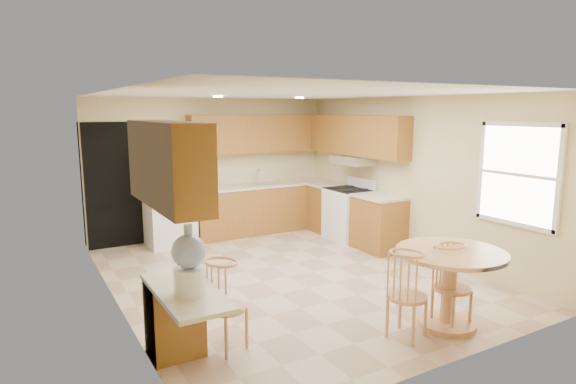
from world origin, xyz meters
TOP-DOWN VIEW (x-y plane):
  - floor at (0.00, 0.00)m, footprint 5.50×5.50m
  - ceiling at (0.00, 0.00)m, footprint 4.50×5.50m
  - wall_back at (0.00, 2.75)m, footprint 4.50×0.02m
  - wall_front at (0.00, -2.75)m, footprint 4.50×0.02m
  - wall_left at (-2.25, 0.00)m, footprint 0.02×5.50m
  - wall_right at (2.25, 0.00)m, footprint 0.02×5.50m
  - doorway at (-1.75, 2.73)m, footprint 0.90×0.02m
  - base_cab_back at (0.88, 2.45)m, footprint 2.75×0.60m
  - counter_back at (0.88, 2.45)m, footprint 2.75×0.63m
  - base_cab_right_a at (1.95, 1.85)m, footprint 0.60×0.59m
  - counter_right_a at (1.95, 1.85)m, footprint 0.63×0.59m
  - base_cab_right_b at (1.95, 0.40)m, footprint 0.60×0.80m
  - counter_right_b at (1.95, 0.40)m, footprint 0.63×0.80m
  - upper_cab_back at (0.88, 2.58)m, footprint 2.75×0.33m
  - upper_cab_right at (2.08, 1.21)m, footprint 0.33×2.42m
  - upper_cab_left at (-2.08, -1.60)m, footprint 0.33×1.40m
  - sink at (0.85, 2.45)m, footprint 0.78×0.44m
  - range_hood at (2.00, 1.18)m, footprint 0.50×0.76m
  - desk_pedestal at (-2.00, -1.32)m, footprint 0.48×0.42m
  - desk_top at (-2.00, -1.70)m, footprint 0.50×1.20m
  - window at (2.23, -1.85)m, footprint 0.06×1.12m
  - can_light_a at (-0.50, 1.20)m, footprint 0.14×0.14m
  - can_light_b at (0.90, 1.20)m, footprint 0.14×0.14m
  - refrigerator at (-0.95, 2.40)m, footprint 0.76×0.74m
  - stove at (1.92, 1.18)m, footprint 0.65×0.76m
  - dining_table at (0.69, -2.20)m, footprint 1.14×1.14m
  - chair_table_a at (0.14, -2.24)m, footprint 0.40×0.51m
  - chair_table_b at (0.74, -2.28)m, footprint 0.39×0.39m
  - chair_desk at (-1.55, -1.56)m, footprint 0.39×0.51m
  - water_crock at (-2.00, -1.81)m, footprint 0.29×0.29m

SIDE VIEW (x-z plane):
  - floor at x=0.00m, z-range 0.00..0.00m
  - desk_pedestal at x=-2.00m, z-range 0.00..0.72m
  - base_cab_back at x=0.88m, z-range 0.00..0.87m
  - base_cab_right_a at x=1.95m, z-range 0.00..0.87m
  - base_cab_right_b at x=1.95m, z-range 0.00..0.87m
  - stove at x=1.92m, z-range -0.08..1.01m
  - chair_table_b at x=0.74m, z-range 0.10..0.97m
  - chair_desk at x=-1.55m, z-range 0.10..0.99m
  - chair_table_a at x=0.14m, z-range 0.10..0.99m
  - dining_table at x=0.69m, z-range 0.13..0.97m
  - desk_top at x=-2.00m, z-range 0.73..0.77m
  - refrigerator at x=-0.95m, z-range 0.00..1.72m
  - counter_back at x=0.88m, z-range 0.87..0.91m
  - counter_right_a at x=1.95m, z-range 0.87..0.91m
  - counter_right_b at x=1.95m, z-range 0.87..0.91m
  - sink at x=0.85m, z-range 0.91..0.92m
  - water_crock at x=-2.00m, z-range 0.74..1.34m
  - doorway at x=-1.75m, z-range 0.00..2.10m
  - wall_back at x=0.00m, z-range 0.00..2.50m
  - wall_front at x=0.00m, z-range 0.00..2.50m
  - wall_left at x=-2.25m, z-range 0.00..2.50m
  - wall_right at x=2.25m, z-range 0.00..2.50m
  - range_hood at x=2.00m, z-range 1.35..1.49m
  - window at x=2.23m, z-range 0.85..2.15m
  - upper_cab_back at x=0.88m, z-range 1.50..2.20m
  - upper_cab_right at x=2.08m, z-range 1.50..2.20m
  - upper_cab_left at x=-2.08m, z-range 1.50..2.20m
  - can_light_a at x=-0.50m, z-range 2.48..2.49m
  - can_light_b at x=0.90m, z-range 2.48..2.49m
  - ceiling at x=0.00m, z-range 2.49..2.51m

